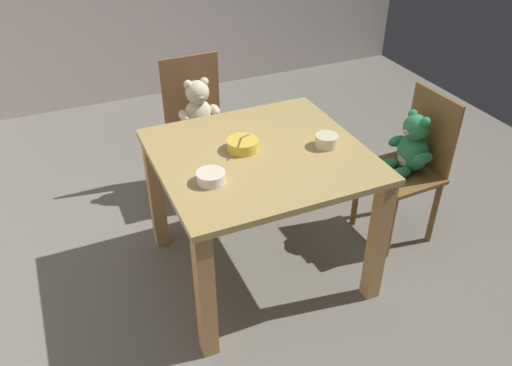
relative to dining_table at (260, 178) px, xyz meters
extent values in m
cube|color=slate|center=(0.00, 0.00, -0.62)|extent=(5.20, 5.20, 0.04)
cube|color=tan|center=(0.00, 0.00, 0.13)|extent=(1.00, 0.95, 0.03)
cube|color=#B17F4D|center=(-0.45, -0.42, -0.24)|extent=(0.08, 0.08, 0.71)
cube|color=#AF844B|center=(0.45, -0.42, -0.24)|extent=(0.08, 0.08, 0.71)
cube|color=#AD804D|center=(-0.45, 0.42, -0.24)|extent=(0.08, 0.08, 0.71)
cube|color=tan|center=(0.45, 0.42, -0.24)|extent=(0.08, 0.08, 0.71)
cube|color=brown|center=(0.85, -0.04, -0.18)|extent=(0.39, 0.40, 0.02)
cube|color=brown|center=(1.03, -0.03, 0.06)|extent=(0.03, 0.36, 0.44)
cylinder|color=brown|center=(0.69, 0.12, -0.39)|extent=(0.04, 0.04, 0.41)
cylinder|color=brown|center=(0.70, -0.21, -0.39)|extent=(0.04, 0.04, 0.41)
cylinder|color=brown|center=(1.00, 0.13, -0.39)|extent=(0.04, 0.04, 0.41)
cylinder|color=brown|center=(1.02, -0.20, -0.39)|extent=(0.04, 0.04, 0.41)
ellipsoid|color=#2F8550|center=(0.92, -0.04, -0.06)|extent=(0.17, 0.20, 0.22)
ellipsoid|color=beige|center=(0.87, -0.04, -0.07)|extent=(0.06, 0.11, 0.13)
sphere|color=#2F8550|center=(0.91, -0.04, 0.11)|extent=(0.14, 0.14, 0.14)
ellipsoid|color=beige|center=(0.86, -0.04, 0.10)|extent=(0.05, 0.06, 0.04)
sphere|color=#2F8550|center=(0.92, 0.01, 0.16)|extent=(0.05, 0.05, 0.05)
sphere|color=#2F8550|center=(0.92, -0.09, 0.16)|extent=(0.05, 0.05, 0.05)
ellipsoid|color=#2F8550|center=(0.89, 0.07, -0.03)|extent=(0.13, 0.07, 0.06)
ellipsoid|color=#2F8550|center=(0.90, -0.14, -0.03)|extent=(0.13, 0.07, 0.06)
ellipsoid|color=#2F8550|center=(0.80, 0.01, -0.13)|extent=(0.14, 0.07, 0.07)
ellipsoid|color=#2F8550|center=(0.81, -0.09, -0.13)|extent=(0.14, 0.07, 0.07)
cube|color=brown|center=(-0.03, 0.83, -0.18)|extent=(0.41, 0.42, 0.02)
cube|color=brown|center=(-0.03, 1.03, 0.06)|extent=(0.38, 0.02, 0.45)
cylinder|color=brown|center=(-0.20, 0.65, -0.39)|extent=(0.04, 0.04, 0.41)
cylinder|color=brown|center=(0.15, 0.65, -0.39)|extent=(0.04, 0.04, 0.41)
cylinder|color=brown|center=(-0.20, 1.01, -0.39)|extent=(0.04, 0.04, 0.41)
cylinder|color=brown|center=(0.15, 1.01, -0.39)|extent=(0.04, 0.04, 0.41)
ellipsoid|color=beige|center=(-0.03, 0.90, -0.06)|extent=(0.18, 0.16, 0.21)
ellipsoid|color=beige|center=(-0.03, 0.85, -0.07)|extent=(0.10, 0.06, 0.13)
sphere|color=beige|center=(-0.03, 0.89, 0.10)|extent=(0.15, 0.15, 0.15)
ellipsoid|color=beige|center=(-0.03, 0.84, 0.09)|extent=(0.06, 0.05, 0.04)
sphere|color=beige|center=(-0.08, 0.90, 0.15)|extent=(0.06, 0.06, 0.06)
sphere|color=beige|center=(0.03, 0.90, 0.15)|extent=(0.06, 0.06, 0.06)
ellipsoid|color=beige|center=(-0.13, 0.88, -0.03)|extent=(0.06, 0.12, 0.06)
ellipsoid|color=beige|center=(0.08, 0.88, -0.03)|extent=(0.06, 0.12, 0.06)
ellipsoid|color=beige|center=(-0.08, 0.79, -0.13)|extent=(0.06, 0.14, 0.06)
ellipsoid|color=beige|center=(0.02, 0.79, -0.13)|extent=(0.06, 0.14, 0.06)
cylinder|color=yellow|center=(-0.07, 0.06, 0.17)|extent=(0.16, 0.16, 0.05)
cylinder|color=yellow|center=(-0.07, 0.06, 0.15)|extent=(0.09, 0.09, 0.01)
cylinder|color=beige|center=(-0.07, 0.06, 0.19)|extent=(0.13, 0.13, 0.01)
cylinder|color=#BCBCC1|center=(-0.06, 0.03, 0.24)|extent=(0.01, 0.11, 0.08)
ellipsoid|color=#BCBCC1|center=(-0.07, 0.07, 0.19)|extent=(0.02, 0.03, 0.01)
cylinder|color=beige|center=(0.32, -0.07, 0.17)|extent=(0.11, 0.11, 0.06)
cylinder|color=beige|center=(0.32, -0.07, 0.15)|extent=(0.06, 0.06, 0.01)
cylinder|color=#C6BB8E|center=(0.32, -0.07, 0.20)|extent=(0.09, 0.09, 0.01)
cylinder|color=white|center=(-0.30, -0.14, 0.17)|extent=(0.13, 0.13, 0.05)
cylinder|color=white|center=(-0.30, -0.14, 0.15)|extent=(0.07, 0.07, 0.01)
cylinder|color=beige|center=(-0.30, -0.14, 0.19)|extent=(0.11, 0.11, 0.01)
camera|label=1|loc=(-0.88, -1.96, 1.43)|focal=36.28mm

